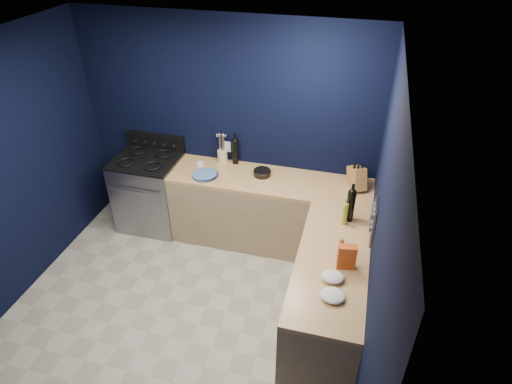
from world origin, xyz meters
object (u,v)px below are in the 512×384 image
(utensil_crock, at_px, (222,156))
(plate_stack, at_px, (205,175))
(crouton_bag, at_px, (347,257))
(knife_block, at_px, (357,178))
(gas_range, at_px, (151,193))

(utensil_crock, bearing_deg, plate_stack, -103.75)
(plate_stack, height_order, crouton_bag, crouton_bag)
(crouton_bag, bearing_deg, utensil_crock, 127.67)
(utensil_crock, relative_size, knife_block, 0.60)
(utensil_crock, xyz_separation_m, crouton_bag, (1.59, -1.47, 0.04))
(utensil_crock, relative_size, crouton_bag, 0.64)
(gas_range, height_order, knife_block, knife_block)
(plate_stack, bearing_deg, utensil_crock, 76.25)
(gas_range, bearing_deg, utensil_crock, 16.75)
(utensil_crock, distance_m, crouton_bag, 2.17)
(gas_range, relative_size, knife_block, 3.76)
(gas_range, relative_size, plate_stack, 3.28)
(gas_range, distance_m, utensil_crock, 1.06)
(gas_range, bearing_deg, knife_block, 2.01)
(plate_stack, height_order, utensil_crock, utensil_crock)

